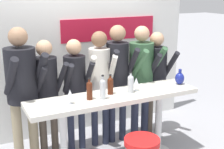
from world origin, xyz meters
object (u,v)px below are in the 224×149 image
wine_glass_1 (136,82)px  person_far_right (156,72)px  person_left (47,86)px  wine_bottle_2 (110,85)px  person_center_right (118,71)px  person_center (100,76)px  wine_bottle_3 (103,88)px  wine_bottle_0 (89,90)px  person_center_left (75,83)px  wine_glass_0 (70,94)px  person_right (141,70)px  wine_bottle_1 (131,83)px  decorative_vase (180,78)px  person_far_left (22,82)px  tasting_table (115,107)px

wine_glass_1 → person_far_right: bearing=37.8°
person_left → wine_bottle_2: person_left is taller
person_center_right → wine_glass_1: size_ratio=10.18×
person_center → wine_bottle_3: (-0.25, -0.65, 0.04)m
person_left → wine_bottle_0: person_left is taller
person_center_left → wine_bottle_0: size_ratio=5.97×
wine_glass_0 → person_center_left: bearing=65.5°
wine_bottle_3 → wine_bottle_0: bearing=158.5°
person_center_left → wine_glass_0: bearing=-114.7°
person_right → wine_bottle_0: bearing=-159.5°
wine_bottle_1 → wine_bottle_3: 0.43m
wine_bottle_2 → decorative_vase: size_ratio=1.19×
person_center_left → decorative_vase: size_ratio=7.46×
person_center_right → wine_bottle_0: person_center_right is taller
person_center_right → wine_bottle_1: bearing=-96.7°
wine_bottle_2 → wine_glass_1: wine_bottle_2 is taller
wine_glass_0 → person_center: bearing=43.2°
person_far_right → wine_bottle_3: (-1.21, -0.63, 0.09)m
wine_bottle_3 → person_far_left: bearing=143.9°
person_far_left → person_center_right: size_ratio=1.03×
wine_glass_1 → decorative_vase: 0.70m
tasting_table → person_center_right: bearing=59.4°
wine_bottle_3 → decorative_vase: (1.23, 0.08, -0.05)m
person_left → wine_glass_1: bearing=-40.3°
wine_bottle_2 → wine_glass_1: size_ratio=1.48×
person_far_right → wine_bottle_2: size_ratio=6.36×
wine_bottle_3 → wine_glass_0: 0.41m
wine_glass_0 → person_right: bearing=23.9°
wine_bottle_0 → wine_bottle_1: 0.58m
person_left → wine_bottle_0: (0.37, -0.62, 0.07)m
person_center_left → wine_bottle_2: person_center_left is taller
person_left → wine_bottle_1: 1.13m
person_left → wine_bottle_0: size_ratio=6.04×
person_center_left → wine_bottle_2: bearing=-62.3°
wine_bottle_0 → wine_bottle_1: wine_bottle_1 is taller
person_far_left → person_left: person_far_left is taller
person_center_right → wine_bottle_3: size_ratio=5.84×
decorative_vase → wine_bottle_3: bearing=-176.5°
person_center → wine_glass_0: (-0.66, -0.62, 0.02)m
person_center_left → person_far_right: 1.33m
person_left → decorative_vase: person_left is taller
tasting_table → person_center: bearing=85.4°
person_far_right → person_right: bearing=179.7°
wine_bottle_1 → person_far_right: bearing=35.7°
person_center_left → wine_bottle_1: bearing=-47.9°
tasting_table → wine_bottle_1: wine_bottle_1 is taller
person_center_left → wine_bottle_0: (-0.03, -0.61, 0.08)m
person_far_left → wine_bottle_2: bearing=-36.9°
person_far_left → person_far_right: (2.06, 0.01, -0.11)m
person_left → person_center_left: size_ratio=1.01×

